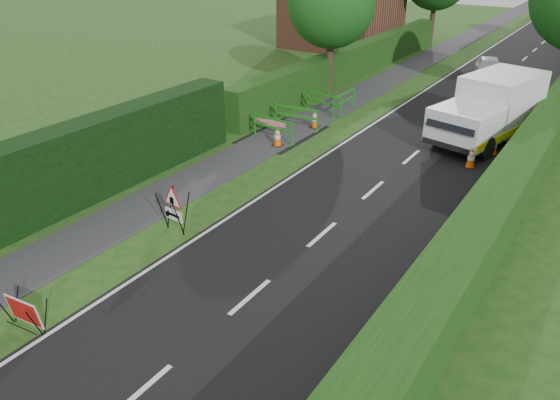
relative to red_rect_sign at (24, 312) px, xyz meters
The scene contains 22 objects.
ground 2.73m from the red_rect_sign, 70.89° to the left, with size 120.00×120.00×0.00m, color #184714.
road_surface 37.70m from the red_rect_sign, 84.85° to the left, with size 6.00×90.00×0.02m, color black.
footpath 37.61m from the red_rect_sign, 93.23° to the left, with size 2.00×90.00×0.02m, color #2D2D30.
hedge_west_near 4.86m from the red_rect_sign, 148.27° to the left, with size 1.10×18.00×2.50m, color black.
hedge_west_far 24.89m from the red_rect_sign, 99.52° to the left, with size 1.00×24.00×1.80m, color #14380F.
hedge_east 19.97m from the red_rect_sign, 68.29° to the left, with size 1.20×50.00×1.50m, color #14380F.
house_west 33.89m from the red_rect_sign, 105.65° to the left, with size 7.50×7.40×7.88m.
tree_nw 21.26m from the red_rect_sign, 100.26° to the left, with size 4.40×4.40×6.70m.
red_rect_sign is the anchor object (origin of this frame).
triangle_sign 4.94m from the red_rect_sign, 93.27° to the left, with size 0.92×0.92×1.23m.
works_van 18.33m from the red_rect_sign, 73.32° to the left, with size 3.45×6.06×2.61m.
traffic_cone_0 15.30m from the red_rect_sign, 68.79° to the left, with size 0.38×0.38×0.79m.
traffic_cone_1 17.08m from the red_rect_sign, 69.81° to the left, with size 0.38×0.38×0.79m.
traffic_cone_2 18.95m from the red_rect_sign, 71.26° to the left, with size 0.38×0.38×0.79m.
traffic_cone_3 12.43m from the red_rect_sign, 97.30° to the left, with size 0.38×0.38×0.79m.
traffic_cone_4 15.15m from the red_rect_sign, 95.48° to the left, with size 0.38×0.38×0.79m.
ped_barrier_0 12.92m from the red_rect_sign, 99.31° to the left, with size 2.09×0.62×1.00m.
ped_barrier_1 14.70m from the red_rect_sign, 98.09° to the left, with size 2.08×0.51×1.00m.
ped_barrier_2 17.10m from the red_rect_sign, 96.91° to the left, with size 2.09×0.77×1.00m.
ped_barrier_3 17.80m from the red_rect_sign, 94.48° to the left, with size 0.39×2.07×1.00m.
redwhite_plank 13.73m from the red_rect_sign, 101.44° to the left, with size 1.50×0.04×0.25m, color red.
hatchback_car 28.36m from the red_rect_sign, 84.70° to the left, with size 1.43×3.55×1.21m, color white.
Camera 1 is at (8.81, -7.42, 7.80)m, focal length 35.00 mm.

